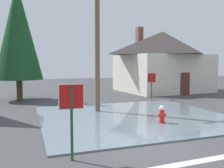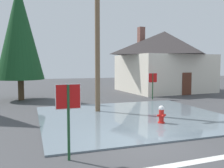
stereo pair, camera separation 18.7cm
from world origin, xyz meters
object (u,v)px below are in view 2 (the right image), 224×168
at_px(utility_pole, 97,41).
at_px(pine_tree_short_left, 19,31).
at_px(stop_sign_near, 68,106).
at_px(stop_sign_far, 153,81).
at_px(fire_hydrant, 161,115).
at_px(house, 164,60).

height_order(utility_pole, pine_tree_short_left, pine_tree_short_left).
bearing_deg(stop_sign_near, pine_tree_short_left, 97.32).
bearing_deg(stop_sign_far, fire_hydrant, -115.10).
xyz_separation_m(stop_sign_near, utility_pole, (2.64, 6.56, 2.51)).
relative_size(utility_pole, pine_tree_short_left, 0.88).
height_order(utility_pole, house, utility_pole).
bearing_deg(fire_hydrant, stop_sign_near, -148.16).
bearing_deg(house, stop_sign_near, -128.29).
xyz_separation_m(utility_pole, pine_tree_short_left, (-4.31, 6.50, 1.14)).
bearing_deg(house, utility_pole, -137.32).
xyz_separation_m(fire_hydrant, utility_pole, (-2.01, 3.68, 3.64)).
xyz_separation_m(fire_hydrant, stop_sign_far, (3.43, 7.32, 1.04)).
relative_size(stop_sign_far, house, 0.23).
bearing_deg(fire_hydrant, house, 59.15).
distance_m(stop_sign_far, pine_tree_short_left, 10.83).
distance_m(stop_sign_near, stop_sign_far, 13.01).
distance_m(fire_hydrant, stop_sign_far, 8.15).
distance_m(house, pine_tree_short_left, 13.99).
bearing_deg(stop_sign_far, utility_pole, -146.20).
relative_size(stop_sign_near, house, 0.24).
xyz_separation_m(stop_sign_far, house, (3.92, 4.99, 1.68)).
bearing_deg(utility_pole, pine_tree_short_left, 123.57).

